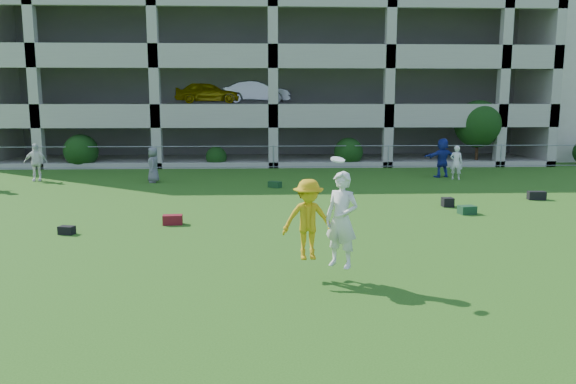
{
  "coord_description": "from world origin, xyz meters",
  "views": [
    {
      "loc": [
        -0.53,
        -9.95,
        3.55
      ],
      "look_at": [
        0.05,
        3.0,
        1.4
      ],
      "focal_mm": 35.0,
      "sensor_mm": 36.0,
      "label": 1
    }
  ],
  "objects_px": {
    "parking_garage": "(270,61)",
    "frisbee_contest": "(321,219)",
    "bystander_b": "(36,162)",
    "bystander_d": "(442,158)",
    "bystander_e": "(456,163)",
    "bystander_c": "(153,165)",
    "crate_d": "(448,202)"
  },
  "relations": [
    {
      "from": "parking_garage",
      "to": "frisbee_contest",
      "type": "bearing_deg",
      "value": -88.73
    },
    {
      "from": "bystander_b",
      "to": "bystander_d",
      "type": "relative_size",
      "value": 0.92
    },
    {
      "from": "bystander_d",
      "to": "bystander_e",
      "type": "relative_size",
      "value": 1.18
    },
    {
      "from": "parking_garage",
      "to": "bystander_c",
      "type": "bearing_deg",
      "value": -111.34
    },
    {
      "from": "bystander_b",
      "to": "bystander_d",
      "type": "distance_m",
      "value": 18.17
    },
    {
      "from": "crate_d",
      "to": "parking_garage",
      "type": "height_order",
      "value": "parking_garage"
    },
    {
      "from": "frisbee_contest",
      "to": "parking_garage",
      "type": "distance_m",
      "value": 27.39
    },
    {
      "from": "bystander_b",
      "to": "bystander_c",
      "type": "relative_size",
      "value": 1.08
    },
    {
      "from": "crate_d",
      "to": "bystander_d",
      "type": "bearing_deg",
      "value": 73.85
    },
    {
      "from": "bystander_d",
      "to": "bystander_e",
      "type": "distance_m",
      "value": 0.91
    },
    {
      "from": "bystander_d",
      "to": "frisbee_contest",
      "type": "height_order",
      "value": "frisbee_contest"
    },
    {
      "from": "bystander_c",
      "to": "bystander_d",
      "type": "height_order",
      "value": "bystander_d"
    },
    {
      "from": "crate_d",
      "to": "parking_garage",
      "type": "relative_size",
      "value": 0.01
    },
    {
      "from": "bystander_b",
      "to": "bystander_e",
      "type": "distance_m",
      "value": 18.55
    },
    {
      "from": "bystander_e",
      "to": "crate_d",
      "type": "xyz_separation_m",
      "value": [
        -2.45,
        -6.32,
        -0.61
      ]
    },
    {
      "from": "frisbee_contest",
      "to": "bystander_e",
      "type": "bearing_deg",
      "value": 61.54
    },
    {
      "from": "bystander_d",
      "to": "frisbee_contest",
      "type": "distance_m",
      "value": 16.23
    },
    {
      "from": "bystander_c",
      "to": "bystander_e",
      "type": "xyz_separation_m",
      "value": [
        13.33,
        0.28,
        0.0
      ]
    },
    {
      "from": "bystander_d",
      "to": "parking_garage",
      "type": "relative_size",
      "value": 0.06
    },
    {
      "from": "frisbee_contest",
      "to": "parking_garage",
      "type": "relative_size",
      "value": 0.07
    },
    {
      "from": "parking_garage",
      "to": "bystander_b",
      "type": "bearing_deg",
      "value": -129.34
    },
    {
      "from": "bystander_b",
      "to": "frisbee_contest",
      "type": "bearing_deg",
      "value": -63.64
    },
    {
      "from": "bystander_c",
      "to": "bystander_d",
      "type": "relative_size",
      "value": 0.85
    },
    {
      "from": "bystander_b",
      "to": "parking_garage",
      "type": "bearing_deg",
      "value": 39.02
    },
    {
      "from": "bystander_c",
      "to": "bystander_d",
      "type": "xyz_separation_m",
      "value": [
        12.95,
        1.09,
        0.14
      ]
    },
    {
      "from": "bystander_b",
      "to": "parking_garage",
      "type": "xyz_separation_m",
      "value": [
        10.48,
        12.78,
        5.19
      ]
    },
    {
      "from": "bystander_d",
      "to": "parking_garage",
      "type": "height_order",
      "value": "parking_garage"
    },
    {
      "from": "bystander_b",
      "to": "bystander_c",
      "type": "distance_m",
      "value": 5.27
    },
    {
      "from": "bystander_e",
      "to": "frisbee_contest",
      "type": "distance_m",
      "value": 15.69
    },
    {
      "from": "bystander_b",
      "to": "bystander_c",
      "type": "bearing_deg",
      "value": -18.97
    },
    {
      "from": "bystander_b",
      "to": "frisbee_contest",
      "type": "relative_size",
      "value": 0.75
    },
    {
      "from": "crate_d",
      "to": "parking_garage",
      "type": "bearing_deg",
      "value": 106.1
    }
  ]
}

